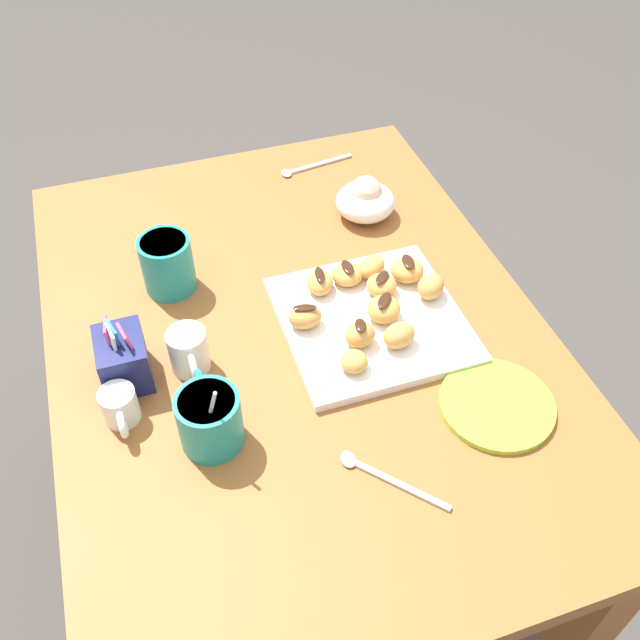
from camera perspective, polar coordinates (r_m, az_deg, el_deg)
The scene contains 30 objects.
ground_plane at distance 1.70m, azimuth -1.29°, elevation -17.22°, with size 8.00×8.00×0.00m, color #423D38.
dining_table at distance 1.22m, azimuth -1.74°, elevation -4.80°, with size 1.06×0.78×0.70m.
pastry_plate_square at distance 1.13m, azimuth 4.22°, elevation -0.03°, with size 0.28×0.28×0.02m, color white.
coffee_mug_teal_left at distance 0.96m, azimuth -9.06°, elevation -7.89°, with size 0.13×0.09×0.14m.
coffee_mug_teal_right at distance 1.19m, azimuth -12.43°, elevation 4.69°, with size 0.13×0.09×0.10m.
cream_pitcher_white at distance 1.06m, azimuth -10.73°, elevation -2.41°, with size 0.10×0.06×0.07m.
sugar_caddy at distance 1.06m, azimuth -15.82°, elevation -3.05°, with size 0.09×0.07×0.11m.
ice_cream_bowl at distance 1.33m, azimuth 3.73°, elevation 9.82°, with size 0.11×0.11×0.08m.
chocolate_sauce_pitcher at distance 1.02m, azimuth -16.12°, elevation -6.68°, with size 0.09×0.05×0.06m.
saucer_lime_left at distance 1.05m, azimuth 14.28°, elevation -6.73°, with size 0.17×0.17×0.01m, color #9EC633.
loose_spoon_near_saucer at distance 1.47m, azimuth -1.02°, elevation 12.39°, with size 0.04×0.16×0.01m.
loose_spoon_by_plate at distance 0.96m, azimuth 4.93°, elevation -12.52°, with size 0.13×0.11×0.01m.
beignet_0 at distance 1.04m, azimuth 2.80°, elevation -3.40°, with size 0.04×0.04×0.03m, color #D19347.
beignet_1 at distance 1.15m, azimuth -0.02°, elevation 3.10°, with size 0.06×0.04×0.03m, color #D19347.
chocolate_drizzle_1 at distance 1.14m, azimuth -0.02°, elevation 3.75°, with size 0.04×0.02×0.01m, color #381E11.
beignet_2 at distance 1.15m, azimuth 5.07°, elevation 2.85°, with size 0.05×0.05×0.03m, color #D19347.
chocolate_drizzle_2 at distance 1.14m, azimuth 5.13°, elevation 3.51°, with size 0.04×0.02×0.01m, color #381E11.
beignet_3 at distance 1.18m, azimuth 4.21°, elevation 4.38°, with size 0.05×0.04×0.03m, color #D19347.
beignet_4 at distance 1.18m, azimuth 7.15°, elevation 4.07°, with size 0.05×0.06×0.04m, color #D19347.
chocolate_drizzle_4 at distance 1.17m, azimuth 7.24°, elevation 4.79°, with size 0.04×0.02×0.01m, color #381E11.
beignet_5 at distance 1.11m, azimuth 5.25°, elevation 0.89°, with size 0.06×0.05×0.04m, color #D19347.
chocolate_drizzle_5 at distance 1.10m, azimuth 5.32°, elevation 1.63°, with size 0.04×0.02×0.01m, color #381E11.
beignet_6 at distance 1.09m, azimuth -1.23°, elevation 0.29°, with size 0.05×0.04×0.04m, color #D19347.
chocolate_drizzle_6 at distance 1.08m, azimuth -1.25°, elevation 1.02°, with size 0.04×0.02×0.01m, color #381E11.
beignet_7 at distance 1.07m, azimuth 3.29°, elevation -1.21°, with size 0.04×0.05×0.04m, color #D19347.
chocolate_drizzle_7 at distance 1.05m, azimuth 3.34°, elevation -0.43°, with size 0.03×0.02×0.01m, color #381E11.
beignet_8 at distance 1.17m, azimuth 2.25°, elevation 3.74°, with size 0.05×0.05×0.03m, color #D19347.
chocolate_drizzle_8 at distance 1.16m, azimuth 2.27°, elevation 4.37°, with size 0.04×0.02×0.01m, color #381E11.
beignet_9 at distance 1.15m, azimuth 9.06°, elevation 2.74°, with size 0.04×0.05×0.04m, color #D19347.
beignet_10 at distance 1.07m, azimuth 6.50°, elevation -1.26°, with size 0.05×0.04×0.04m, color #D19347.
Camera 1 is at (-0.74, 0.21, 1.52)m, focal length 39.07 mm.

